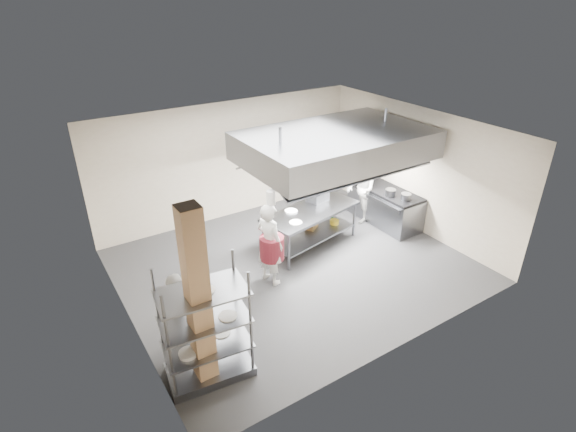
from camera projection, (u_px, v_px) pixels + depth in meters
floor at (295, 266)px, 9.78m from camera, size 7.00×7.00×0.00m
ceiling at (296, 132)px, 8.41m from camera, size 7.00×7.00×0.00m
wall_back at (230, 161)px, 11.34m from camera, size 7.00×0.00×7.00m
wall_left at (119, 254)px, 7.41m from camera, size 0.00×6.00×6.00m
wall_right at (416, 170)px, 10.79m from camera, size 0.00×6.00×6.00m
column at (198, 302)px, 6.28m from camera, size 0.30×0.30×3.00m
exhaust_hood at (336, 145)px, 9.61m from camera, size 4.00×2.50×0.60m
hood_strip_a at (301, 167)px, 9.32m from camera, size 1.60×0.12×0.04m
hood_strip_b at (366, 152)px, 10.19m from camera, size 1.60×0.12×0.04m
wall_shelf at (292, 150)px, 12.09m from camera, size 1.50×0.28×0.04m
island at (311, 228)px, 10.38m from camera, size 2.49×1.41×0.91m
island_worktop at (311, 211)px, 10.19m from camera, size 2.49×1.41×0.06m
island_undershelf at (310, 233)px, 10.45m from camera, size 2.29×1.28×0.04m
pass_rack at (205, 325)px, 6.64m from camera, size 1.37×0.91×1.94m
cooking_range at (384, 207)px, 11.45m from camera, size 0.80×2.00×0.84m
range_top at (386, 190)px, 11.24m from camera, size 0.78×1.96×0.06m
chef_head at (270, 244)px, 8.90m from camera, size 0.56×0.72×1.76m
chef_line at (361, 189)px, 11.32m from camera, size 0.96×1.05×1.75m
chef_plating at (179, 316)px, 7.10m from camera, size 0.77×1.00×1.58m
griddle at (317, 197)px, 10.55m from camera, size 0.52×0.45×0.22m
wicker_basket at (312, 225)px, 10.61m from camera, size 0.38×0.34×0.14m
stockpot at (390, 193)px, 10.84m from camera, size 0.25×0.25×0.17m
plate_stack at (207, 343)px, 6.80m from camera, size 0.28×0.28×0.05m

